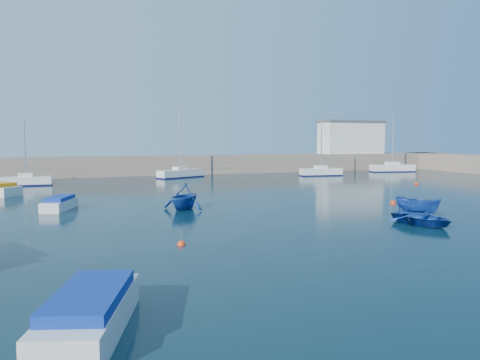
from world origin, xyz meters
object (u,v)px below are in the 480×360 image
object	(u,v)px
sailboat_8	(392,168)
motorboat_1	(59,203)
sailboat_6	(181,173)
sailboat_7	(321,172)
dinghy_left	(184,196)
harbor_office	(351,138)
dinghy_right	(418,206)
motorboat_3	(90,312)
sailboat_5	(26,181)
dinghy_center	(422,218)

from	to	relation	value
sailboat_8	motorboat_1	xyz separation A→B (m)	(-46.31, -23.99, -0.15)
sailboat_6	sailboat_8	size ratio (longest dim) A/B	0.96
sailboat_7	dinghy_left	size ratio (longest dim) A/B	2.17
harbor_office	motorboat_1	size ratio (longest dim) A/B	2.44
dinghy_left	dinghy_right	world-z (taller)	dinghy_left
sailboat_8	motorboat_3	size ratio (longest dim) A/B	1.71
sailboat_5	sailboat_6	bearing A→B (deg)	-72.76
motorboat_3	dinghy_center	xyz separation A→B (m)	(18.54, 9.40, -0.14)
dinghy_right	sailboat_6	bearing A→B (deg)	82.29
sailboat_6	motorboat_1	xyz separation A→B (m)	(-13.86, -24.20, -0.11)
sailboat_5	motorboat_1	world-z (taller)	sailboat_5
sailboat_8	motorboat_1	world-z (taller)	sailboat_8
dinghy_center	sailboat_5	bearing A→B (deg)	113.77
sailboat_6	sailboat_8	world-z (taller)	sailboat_8
sailboat_5	dinghy_center	bearing A→B (deg)	-142.10
harbor_office	dinghy_center	xyz separation A→B (m)	(-22.94, -43.43, -4.71)
sailboat_5	motorboat_1	distance (m)	19.62
sailboat_8	sailboat_5	bearing A→B (deg)	104.19
sailboat_6	motorboat_1	bearing A→B (deg)	124.27
sailboat_5	sailboat_8	xyz separation A→B (m)	(50.18, 4.76, 0.06)
sailboat_8	dinghy_right	distance (m)	41.99
sailboat_5	sailboat_7	bearing A→B (deg)	-85.87
dinghy_center	sailboat_7	bearing A→B (deg)	57.52
sailboat_5	motorboat_3	xyz separation A→B (m)	(5.32, -41.87, -0.01)
motorboat_1	motorboat_3	size ratio (longest dim) A/B	0.81
sailboat_5	motorboat_3	size ratio (longest dim) A/B	1.35
sailboat_6	motorboat_3	world-z (taller)	sailboat_6
sailboat_7	dinghy_right	distance (m)	32.80
sailboat_6	dinghy_left	distance (m)	27.51
motorboat_1	dinghy_left	size ratio (longest dim) A/B	1.17
dinghy_left	dinghy_right	size ratio (longest dim) A/B	1.12
sailboat_5	dinghy_left	distance (m)	25.14
dinghy_left	sailboat_7	bearing A→B (deg)	86.29
sailboat_7	motorboat_3	xyz separation A→B (m)	(-30.91, -43.48, -0.03)
sailboat_7	dinghy_left	xyz separation A→B (m)	(-24.02, -23.58, 0.36)
dinghy_right	dinghy_left	bearing A→B (deg)	130.06
harbor_office	dinghy_left	world-z (taller)	harbor_office
sailboat_8	dinghy_left	size ratio (longest dim) A/B	2.50
sailboat_8	motorboat_3	distance (m)	64.72
harbor_office	dinghy_right	size ratio (longest dim) A/B	3.21
motorboat_3	dinghy_right	xyz separation A→B (m)	(20.67, 12.32, 0.08)
sailboat_5	sailboat_7	distance (m)	36.26
harbor_office	sailboat_5	world-z (taller)	harbor_office
sailboat_8	dinghy_left	distance (m)	46.45
sailboat_6	dinghy_center	bearing A→B (deg)	163.36
sailboat_5	sailboat_6	world-z (taller)	sailboat_6
sailboat_5	dinghy_right	distance (m)	39.36
sailboat_7	dinghy_left	distance (m)	33.67
dinghy_left	dinghy_right	bearing A→B (deg)	13.02
sailboat_7	dinghy_right	xyz separation A→B (m)	(-10.24, -31.16, 0.04)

